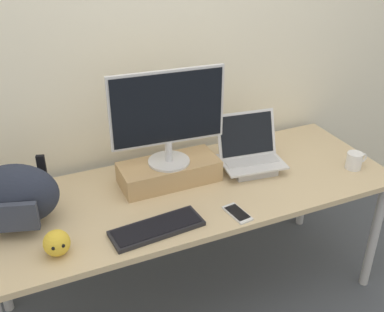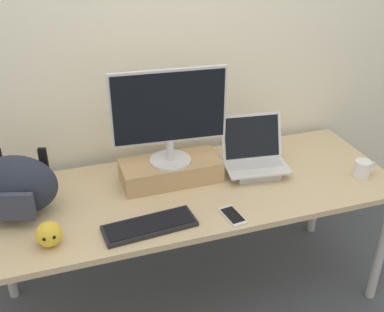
{
  "view_description": "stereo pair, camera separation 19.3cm",
  "coord_description": "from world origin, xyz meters",
  "px_view_note": "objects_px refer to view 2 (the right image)",
  "views": [
    {
      "loc": [
        -0.79,
        -1.78,
        1.97
      ],
      "look_at": [
        0.0,
        0.0,
        0.9
      ],
      "focal_mm": 43.79,
      "sensor_mm": 36.0,
      "label": 1
    },
    {
      "loc": [
        -0.61,
        -1.85,
        1.97
      ],
      "look_at": [
        0.0,
        0.0,
        0.9
      ],
      "focal_mm": 43.79,
      "sensor_mm": 36.0,
      "label": 2
    }
  ],
  "objects_px": {
    "external_keyboard": "(150,226)",
    "cell_phone": "(233,216)",
    "toner_box_yellow": "(171,171)",
    "messenger_backpack": "(15,186)",
    "coffee_mug": "(363,169)",
    "open_laptop": "(254,162)",
    "desktop_monitor": "(169,114)",
    "plush_toy": "(49,234)"
  },
  "relations": [
    {
      "from": "external_keyboard",
      "to": "plush_toy",
      "type": "bearing_deg",
      "value": 172.9
    },
    {
      "from": "external_keyboard",
      "to": "cell_phone",
      "type": "distance_m",
      "value": 0.37
    },
    {
      "from": "open_laptop",
      "to": "plush_toy",
      "type": "distance_m",
      "value": 1.08
    },
    {
      "from": "toner_box_yellow",
      "to": "messenger_backpack",
      "type": "height_order",
      "value": "messenger_backpack"
    },
    {
      "from": "messenger_backpack",
      "to": "plush_toy",
      "type": "bearing_deg",
      "value": -50.69
    },
    {
      "from": "cell_phone",
      "to": "toner_box_yellow",
      "type": "bearing_deg",
      "value": 107.1
    },
    {
      "from": "cell_phone",
      "to": "external_keyboard",
      "type": "bearing_deg",
      "value": 166.79
    },
    {
      "from": "coffee_mug",
      "to": "cell_phone",
      "type": "height_order",
      "value": "coffee_mug"
    },
    {
      "from": "cell_phone",
      "to": "messenger_backpack",
      "type": "bearing_deg",
      "value": 152.26
    },
    {
      "from": "open_laptop",
      "to": "coffee_mug",
      "type": "bearing_deg",
      "value": -16.62
    },
    {
      "from": "coffee_mug",
      "to": "open_laptop",
      "type": "bearing_deg",
      "value": 156.42
    },
    {
      "from": "desktop_monitor",
      "to": "open_laptop",
      "type": "relative_size",
      "value": 1.6
    },
    {
      "from": "toner_box_yellow",
      "to": "cell_phone",
      "type": "bearing_deg",
      "value": -65.62
    },
    {
      "from": "desktop_monitor",
      "to": "plush_toy",
      "type": "relative_size",
      "value": 5.12
    },
    {
      "from": "desktop_monitor",
      "to": "cell_phone",
      "type": "bearing_deg",
      "value": -60.99
    },
    {
      "from": "toner_box_yellow",
      "to": "messenger_backpack",
      "type": "bearing_deg",
      "value": -175.9
    },
    {
      "from": "toner_box_yellow",
      "to": "open_laptop",
      "type": "relative_size",
      "value": 1.42
    },
    {
      "from": "messenger_backpack",
      "to": "cell_phone",
      "type": "height_order",
      "value": "messenger_backpack"
    },
    {
      "from": "messenger_backpack",
      "to": "desktop_monitor",
      "type": "bearing_deg",
      "value": 20.76
    },
    {
      "from": "external_keyboard",
      "to": "coffee_mug",
      "type": "height_order",
      "value": "coffee_mug"
    },
    {
      "from": "desktop_monitor",
      "to": "messenger_backpack",
      "type": "distance_m",
      "value": 0.76
    },
    {
      "from": "toner_box_yellow",
      "to": "desktop_monitor",
      "type": "distance_m",
      "value": 0.31
    },
    {
      "from": "toner_box_yellow",
      "to": "open_laptop",
      "type": "distance_m",
      "value": 0.44
    },
    {
      "from": "messenger_backpack",
      "to": "plush_toy",
      "type": "distance_m",
      "value": 0.31
    },
    {
      "from": "desktop_monitor",
      "to": "messenger_backpack",
      "type": "bearing_deg",
      "value": -171.44
    },
    {
      "from": "coffee_mug",
      "to": "cell_phone",
      "type": "relative_size",
      "value": 0.79
    },
    {
      "from": "desktop_monitor",
      "to": "plush_toy",
      "type": "distance_m",
      "value": 0.76
    },
    {
      "from": "coffee_mug",
      "to": "desktop_monitor",
      "type": "bearing_deg",
      "value": 163.89
    },
    {
      "from": "external_keyboard",
      "to": "messenger_backpack",
      "type": "bearing_deg",
      "value": 146.15
    },
    {
      "from": "desktop_monitor",
      "to": "plush_toy",
      "type": "xyz_separation_m",
      "value": [
        -0.61,
        -0.33,
        -0.31
      ]
    },
    {
      "from": "desktop_monitor",
      "to": "toner_box_yellow",
      "type": "bearing_deg",
      "value": 88.3
    },
    {
      "from": "desktop_monitor",
      "to": "coffee_mug",
      "type": "xyz_separation_m",
      "value": [
        0.94,
        -0.27,
        -0.32
      ]
    },
    {
      "from": "external_keyboard",
      "to": "cell_phone",
      "type": "height_order",
      "value": "external_keyboard"
    },
    {
      "from": "messenger_backpack",
      "to": "open_laptop",
      "type": "bearing_deg",
      "value": 16.73
    },
    {
      "from": "external_keyboard",
      "to": "cell_phone",
      "type": "bearing_deg",
      "value": -10.45
    },
    {
      "from": "desktop_monitor",
      "to": "coffee_mug",
      "type": "height_order",
      "value": "desktop_monitor"
    },
    {
      "from": "coffee_mug",
      "to": "plush_toy",
      "type": "xyz_separation_m",
      "value": [
        -1.55,
        -0.06,
        0.01
      ]
    },
    {
      "from": "desktop_monitor",
      "to": "plush_toy",
      "type": "bearing_deg",
      "value": -147.02
    },
    {
      "from": "cell_phone",
      "to": "coffee_mug",
      "type": "bearing_deg",
      "value": 1.38
    },
    {
      "from": "open_laptop",
      "to": "messenger_backpack",
      "type": "relative_size",
      "value": 0.83
    },
    {
      "from": "messenger_backpack",
      "to": "cell_phone",
      "type": "relative_size",
      "value": 2.65
    },
    {
      "from": "open_laptop",
      "to": "plush_toy",
      "type": "height_order",
      "value": "open_laptop"
    }
  ]
}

